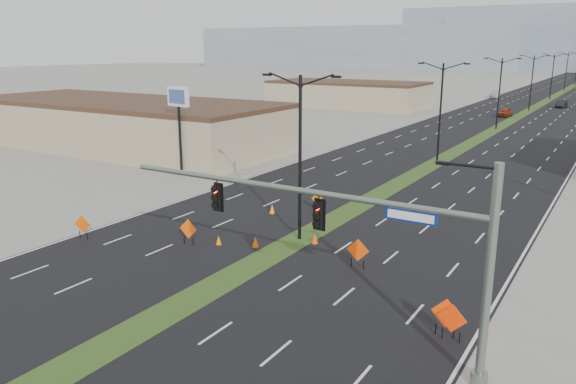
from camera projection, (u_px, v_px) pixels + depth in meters
The scene contains 28 objects.
ground at pixel (163, 316), 24.85m from camera, with size 600.00×600.00×0.00m, color gray.
road_surface at pixel (532, 109), 107.32m from camera, with size 25.00×400.00×0.02m, color black.
median_strip at pixel (532, 109), 107.32m from camera, with size 2.00×400.00×0.04m, color #2E4C1B.
building_sw_near at pixel (123, 125), 66.70m from camera, with size 40.00×16.00×5.00m, color tan.
building_sw_far at pixel (347, 95), 110.59m from camera, with size 30.00×14.00×4.50m, color tan.
mesa_west at pixel (357, 48), 313.79m from camera, with size 180.00×50.00×22.00m, color gray.
mesa_backdrop at pixel (543, 38), 299.91m from camera, with size 140.00×50.00×32.00m, color gray.
signal_mast at pixel (362, 234), 20.96m from camera, with size 16.30×0.60×8.00m.
streetlight_0 at pixel (300, 153), 33.38m from camera, with size 5.15×0.24×10.02m.
streetlight_1 at pixel (440, 110), 56.47m from camera, with size 5.15×0.24×10.02m.
streetlight_2 at pixel (499, 91), 79.56m from camera, with size 5.15×0.24×10.02m.
streetlight_3 at pixel (532, 81), 102.65m from camera, with size 5.15×0.24×10.02m.
streetlight_4 at pixel (552, 75), 125.74m from camera, with size 5.15×0.24×10.02m.
streetlight_5 at pixel (566, 70), 148.83m from camera, with size 5.15×0.24×10.02m.
car_left at pixel (505, 112), 95.48m from camera, with size 1.66×4.13×1.41m, color maroon.
car_mid at pixel (561, 104), 109.44m from camera, with size 1.48×4.25×1.40m, color black.
car_far at pixel (495, 94), 130.87m from camera, with size 2.12×5.22×1.52m, color silver.
construction_sign_0 at pixel (82, 225), 34.63m from camera, with size 1.12×0.32×1.52m.
construction_sign_1 at pixel (188, 230), 33.55m from camera, with size 1.20×0.13×1.60m.
construction_sign_2 at pixel (317, 200), 40.46m from camera, with size 1.07×0.24×1.44m.
construction_sign_3 at pixel (358, 251), 29.96m from camera, with size 1.25×0.14×1.66m.
construction_sign_4 at pixel (446, 315), 22.83m from camera, with size 1.27×0.15×1.69m.
construction_sign_5 at pixel (452, 320), 22.51m from camera, with size 1.21×0.10×1.61m.
cone_0 at pixel (219, 240), 33.73m from camera, with size 0.35×0.35×0.58m, color orange.
cone_1 at pixel (255, 242), 33.30m from camera, with size 0.38×0.38×0.64m, color #ED4804.
cone_2 at pixel (315, 238), 33.90m from camera, with size 0.39×0.39×0.65m, color #FF4C05.
cone_3 at pixel (272, 209), 40.02m from camera, with size 0.41×0.41×0.68m, color orange.
pole_sign_west at pixel (178, 104), 50.45m from camera, with size 2.67×0.77×8.11m.
Camera 1 is at (16.61, -16.40, 11.57)m, focal length 35.00 mm.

